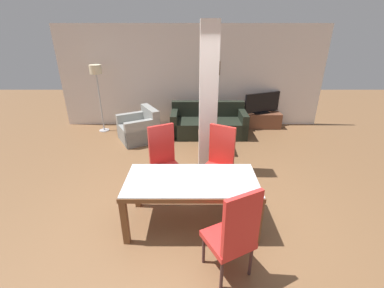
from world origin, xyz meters
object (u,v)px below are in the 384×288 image
object	(u,v)px
dining_chair_near_right	(234,234)
dining_chair_far_left	(165,159)
bottle	(207,131)
coffee_table	(214,143)
tv_stand	(261,120)
armchair	(140,129)
dining_chair_far_right	(219,160)
sofa	(209,124)
tv_screen	(263,103)
dining_table	(192,188)
floor_lamp	(97,76)

from	to	relation	value
dining_chair_near_right	dining_chair_far_left	world-z (taller)	same
dining_chair_far_left	bottle	world-z (taller)	dining_chair_far_left
dining_chair_near_right	coffee_table	bearing A→B (deg)	61.98
dining_chair_near_right	tv_stand	world-z (taller)	dining_chair_near_right
armchair	tv_stand	xyz separation A→B (m)	(3.23, 0.91, -0.07)
bottle	tv_stand	xyz separation A→B (m)	(1.60, 1.63, -0.30)
dining_chair_far_right	sofa	bearing A→B (deg)	-60.77
coffee_table	tv_screen	bearing A→B (deg)	47.81
bottle	sofa	bearing A→B (deg)	84.84
sofa	coffee_table	size ratio (longest dim) A/B	2.79
dining_chair_far_left	dining_chair_near_right	bearing A→B (deg)	89.52
bottle	tv_screen	xyz separation A→B (m)	(1.60, 1.63, 0.19)
sofa	tv_screen	bearing A→B (deg)	-160.13
dining_chair_far_right	tv_screen	distance (m)	3.49
armchair	dining_table	bearing A→B (deg)	173.85
armchair	tv_stand	size ratio (longest dim) A/B	1.05
bottle	tv_stand	bearing A→B (deg)	45.43
armchair	coffee_table	bearing A→B (deg)	-139.95
dining_table	bottle	world-z (taller)	dining_table
coffee_table	bottle	xyz separation A→B (m)	(-0.16, -0.04, 0.29)
dining_chair_far_right	tv_stand	world-z (taller)	dining_chair_far_right
dining_table	sofa	xyz separation A→B (m)	(0.43, 3.42, -0.30)
dining_chair_near_right	sofa	bearing A→B (deg)	63.04
coffee_table	dining_chair_far_left	bearing A→B (deg)	-121.40
dining_chair_far_right	dining_chair_near_right	world-z (taller)	same
coffee_table	bottle	world-z (taller)	bottle
tv_screen	coffee_table	bearing A→B (deg)	24.62
sofa	coffee_table	world-z (taller)	sofa
dining_chair_far_right	tv_stand	distance (m)	3.51
coffee_table	tv_screen	world-z (taller)	tv_screen
floor_lamp	armchair	bearing A→B (deg)	-29.72
dining_table	dining_chair_near_right	distance (m)	0.97
sofa	coffee_table	distance (m)	1.05
floor_lamp	dining_chair_far_right	bearing A→B (deg)	-45.31
armchair	bottle	size ratio (longest dim) A/B	5.18
armchair	floor_lamp	xyz separation A→B (m)	(-1.12, 0.64, 1.18)
sofa	bottle	xyz separation A→B (m)	(-0.10, -1.08, 0.22)
dining_table	dining_chair_far_left	distance (m)	0.95
dining_chair_near_right	coffee_table	distance (m)	3.26
dining_chair_far_left	tv_screen	xyz separation A→B (m)	(2.38, 3.13, 0.10)
dining_table	armchair	bearing A→B (deg)	112.92
sofa	floor_lamp	distance (m)	3.09
floor_lamp	dining_table	bearing A→B (deg)	-56.86
dining_chair_far_left	tv_stand	xyz separation A→B (m)	(2.38, 3.13, -0.39)
tv_stand	dining_chair_far_left	bearing A→B (deg)	-127.27
floor_lamp	bottle	bearing A→B (deg)	-26.27
dining_chair_far_right	dining_chair_far_left	bearing A→B (deg)	27.10
dining_table	dining_chair_far_right	xyz separation A→B (m)	(0.45, 0.81, 0.02)
coffee_table	bottle	size ratio (longest dim) A/B	3.07
dining_chair_far_left	sofa	xyz separation A→B (m)	(0.88, 2.59, -0.31)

